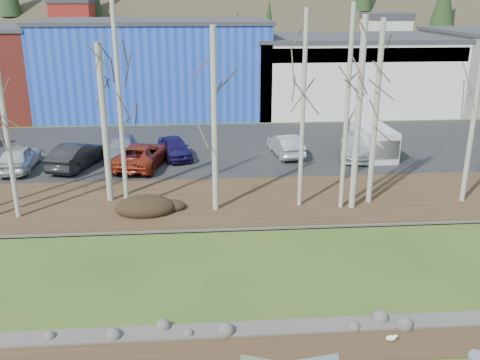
{
  "coord_description": "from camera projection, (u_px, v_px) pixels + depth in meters",
  "views": [
    {
      "loc": [
        -2.22,
        -11.62,
        10.26
      ],
      "look_at": [
        -0.45,
        10.84,
        2.5
      ],
      "focal_mm": 40.0,
      "sensor_mm": 36.0,
      "label": 1
    }
  ],
  "objects": [
    {
      "name": "birch_5",
      "position": [
        303.0,
        112.0,
        25.8
      ],
      "size": [
        0.22,
        0.22,
        9.64
      ],
      "color": "#ADA99D",
      "rests_on": "far_bank"
    },
    {
      "name": "car_6",
      "position": [
        357.0,
        145.0,
        35.49
      ],
      "size": [
        3.31,
        5.47,
        1.48
      ],
      "primitive_type": "imported",
      "rotation": [
        0.0,
        0.0,
        -0.26
      ],
      "color": "silver",
      "rests_on": "parking_lot"
    },
    {
      "name": "birch_2",
      "position": [
        104.0,
        125.0,
        26.71
      ],
      "size": [
        0.31,
        0.31,
        8.04
      ],
      "color": "#ADA99D",
      "rests_on": "far_bank"
    },
    {
      "name": "river",
      "position": [
        259.0,
        269.0,
        21.25
      ],
      "size": [
        80.0,
        8.0,
        0.9
      ],
      "primitive_type": null,
      "color": "black",
      "rests_on": "ground"
    },
    {
      "name": "birch_4",
      "position": [
        214.0,
        122.0,
        25.41
      ],
      "size": [
        0.29,
        0.29,
        8.9
      ],
      "color": "#ADA99D",
      "rests_on": "far_bank"
    },
    {
      "name": "car_1",
      "position": [
        77.0,
        155.0,
        33.1
      ],
      "size": [
        2.99,
        5.06,
        1.58
      ],
      "primitive_type": "imported",
      "rotation": [
        0.0,
        0.0,
        2.85
      ],
      "color": "black",
      "rests_on": "parking_lot"
    },
    {
      "name": "car_2",
      "position": [
        142.0,
        155.0,
        33.34
      ],
      "size": [
        3.55,
        5.79,
        1.5
      ],
      "primitive_type": "imported",
      "rotation": [
        0.0,
        0.0,
        2.93
      ],
      "color": "#9D301A",
      "rests_on": "parking_lot"
    },
    {
      "name": "seagull",
      "position": [
        391.0,
        338.0,
        16.68
      ],
      "size": [
        0.39,
        0.18,
        0.28
      ],
      "rotation": [
        0.0,
        0.0,
        -0.13
      ],
      "color": "gold",
      "rests_on": "ground"
    },
    {
      "name": "birch_6",
      "position": [
        347.0,
        111.0,
        25.48
      ],
      "size": [
        0.22,
        0.22,
        9.89
      ],
      "color": "#ADA99D",
      "rests_on": "far_bank"
    },
    {
      "name": "dirt_strip",
      "position": [
        277.0,
        348.0,
        16.44
      ],
      "size": [
        80.0,
        1.8,
        0.03
      ],
      "primitive_type": "cube",
      "color": "#382616",
      "rests_on": "ground"
    },
    {
      "name": "car_5",
      "position": [
        286.0,
        145.0,
        35.72
      ],
      "size": [
        2.06,
        4.47,
        1.42
      ],
      "primitive_type": "imported",
      "rotation": [
        0.0,
        0.0,
        3.28
      ],
      "color": "#BCBDBF",
      "rests_on": "parking_lot"
    },
    {
      "name": "birch_7",
      "position": [
        358.0,
        116.0,
        25.53
      ],
      "size": [
        0.3,
        0.3,
        9.35
      ],
      "color": "#ADA99D",
      "rests_on": "far_bank"
    },
    {
      "name": "far_bank",
      "position": [
        243.0,
        201.0,
        28.11
      ],
      "size": [
        80.0,
        7.0,
        0.15
      ],
      "primitive_type": "cube",
      "color": "#382616",
      "rests_on": "ground"
    },
    {
      "name": "car_3",
      "position": [
        122.0,
        148.0,
        35.12
      ],
      "size": [
        2.13,
        4.75,
        1.35
      ],
      "primitive_type": "imported",
      "rotation": [
        0.0,
        0.0,
        0.05
      ],
      "color": "gray",
      "rests_on": "parking_lot"
    },
    {
      "name": "car_4",
      "position": [
        175.0,
        148.0,
        35.14
      ],
      "size": [
        2.74,
        4.39,
        1.39
      ],
      "primitive_type": "imported",
      "rotation": [
        0.0,
        0.0,
        0.29
      ],
      "color": "#1F1550",
      "rests_on": "parking_lot"
    },
    {
      "name": "building_white",
      "position": [
        347.0,
        72.0,
        50.98
      ],
      "size": [
        18.36,
        12.24,
        6.8
      ],
      "color": "white",
      "rests_on": "ground"
    },
    {
      "name": "birch_8",
      "position": [
        376.0,
        115.0,
        26.29
      ],
      "size": [
        0.27,
        0.27,
        9.18
      ],
      "color": "#ADA99D",
      "rests_on": "far_bank"
    },
    {
      "name": "birch_0",
      "position": [
        6.0,
        132.0,
        24.53
      ],
      "size": [
        0.24,
        0.24,
        8.43
      ],
      "color": "#ADA99D",
      "rests_on": "far_bank"
    },
    {
      "name": "birch_9",
      "position": [
        478.0,
        88.0,
        26.04
      ],
      "size": [
        0.25,
        0.25,
        11.72
      ],
      "color": "#ADA99D",
      "rests_on": "far_bank"
    },
    {
      "name": "birch_3",
      "position": [
        120.0,
        107.0,
        25.13
      ],
      "size": [
        0.22,
        0.22,
        10.38
      ],
      "color": "#ADA99D",
      "rests_on": "far_bank"
    },
    {
      "name": "parking_lot",
      "position": [
        231.0,
        148.0,
        38.0
      ],
      "size": [
        80.0,
        14.0,
        0.14
      ],
      "primitive_type": "cube",
      "color": "black",
      "rests_on": "ground"
    },
    {
      "name": "building_blue",
      "position": [
        157.0,
        66.0,
        49.43
      ],
      "size": [
        20.4,
        12.24,
        8.3
      ],
      "color": "#193CAB",
      "rests_on": "ground"
    },
    {
      "name": "far_bank_rocks",
      "position": [
        249.0,
        227.0,
        25.11
      ],
      "size": [
        80.0,
        0.8,
        0.46
      ],
      "primitive_type": null,
      "color": "#47423D",
      "rests_on": "ground"
    },
    {
      "name": "car_0",
      "position": [
        19.0,
        157.0,
        32.7
      ],
      "size": [
        2.02,
        4.64,
        1.56
      ],
      "primitive_type": "imported",
      "rotation": [
        0.0,
        0.0,
        3.18
      ],
      "color": "silver",
      "rests_on": "parking_lot"
    },
    {
      "name": "van_white",
      "position": [
        375.0,
        142.0,
        35.39
      ],
      "size": [
        2.02,
        4.58,
        1.98
      ],
      "rotation": [
        0.0,
        0.0,
        0.03
      ],
      "color": "white",
      "rests_on": "parking_lot"
    },
    {
      "name": "dirt_mound",
      "position": [
        145.0,
        206.0,
        26.42
      ],
      "size": [
        2.96,
        2.09,
        0.58
      ],
      "primitive_type": "ellipsoid",
      "color": "black",
      "rests_on": "far_bank"
    },
    {
      "name": "near_bank_rocks",
      "position": [
        272.0,
        329.0,
        17.39
      ],
      "size": [
        80.0,
        0.8,
        0.5
      ],
      "primitive_type": null,
      "color": "#47423D",
      "rests_on": "ground"
    }
  ]
}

